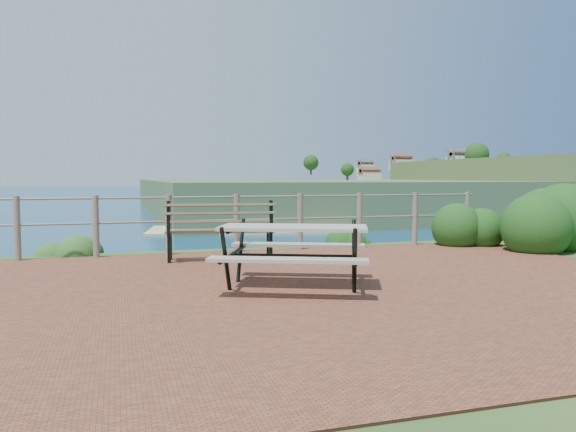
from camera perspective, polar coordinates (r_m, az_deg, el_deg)
ground at (r=6.56m, az=0.85°, el=-7.55°), size 10.00×7.00×0.12m
ocean at (r=206.13m, az=-16.50°, el=3.47°), size 1200.00×1200.00×0.00m
safety_railing at (r=9.69m, az=-5.23°, el=-0.39°), size 9.40×0.10×1.00m
distant_bay at (r=272.42m, az=23.00°, el=3.09°), size 290.00×232.36×24.00m
picnic_table at (r=6.58m, az=0.54°, el=-3.43°), size 1.84×1.38×0.72m
park_bench at (r=8.73m, az=-6.92°, el=-0.59°), size 1.70×0.65×0.94m
shrub_right_front at (r=10.96m, az=25.12°, el=-3.26°), size 1.48×1.48×2.10m
shrub_right_edge at (r=11.36m, az=17.64°, el=-2.82°), size 0.95×0.95×1.37m
shrub_lip_west at (r=10.28m, az=-21.48°, el=-3.62°), size 0.85×0.85×0.62m
shrub_lip_east at (r=11.42m, az=6.25°, el=-2.62°), size 0.75×0.75×0.48m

